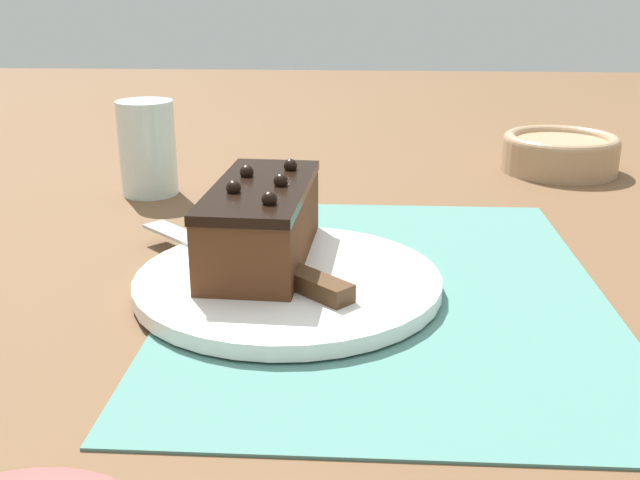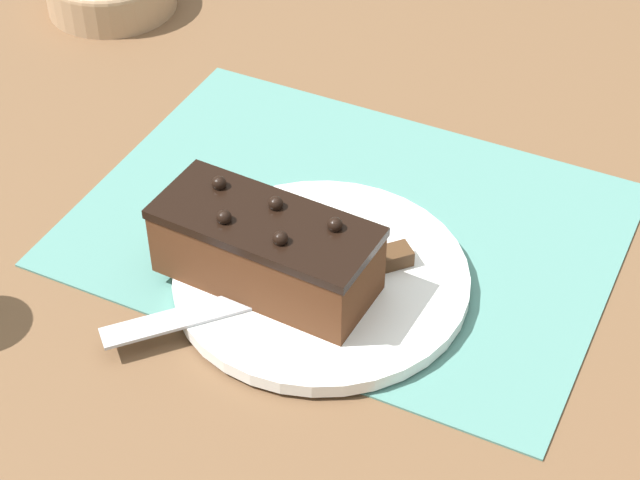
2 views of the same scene
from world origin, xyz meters
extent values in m
plane|color=brown|center=(0.00, 0.00, 0.00)|extent=(3.00, 3.00, 0.00)
cube|color=slate|center=(0.00, 0.00, 0.00)|extent=(0.46, 0.34, 0.00)
cylinder|color=white|center=(0.01, -0.08, 0.01)|extent=(0.24, 0.24, 0.01)
cube|color=#512D19|center=(-0.02, -0.10, 0.04)|extent=(0.18, 0.08, 0.06)
cube|color=black|center=(-0.02, -0.10, 0.08)|extent=(0.18, 0.09, 0.01)
sphere|color=black|center=(-0.07, -0.09, 0.08)|extent=(0.01, 0.01, 0.01)
sphere|color=black|center=(-0.05, -0.12, 0.08)|extent=(0.01, 0.01, 0.01)
sphere|color=black|center=(-0.02, -0.09, 0.08)|extent=(0.01, 0.01, 0.01)
sphere|color=black|center=(0.00, -0.12, 0.08)|extent=(0.01, 0.01, 0.01)
sphere|color=black|center=(0.03, -0.09, 0.08)|extent=(0.01, 0.01, 0.01)
cube|color=#472D19|center=(0.04, -0.06, 0.02)|extent=(0.07, 0.07, 0.01)
cube|color=#B7BABF|center=(-0.04, -0.16, 0.02)|extent=(0.14, 0.14, 0.00)
cylinder|color=silver|center=(-0.27, -0.27, 0.05)|extent=(0.06, 0.06, 0.11)
cylinder|color=tan|center=(-0.40, 0.23, 0.02)|extent=(0.15, 0.15, 0.04)
torus|color=tan|center=(-0.40, 0.23, 0.04)|extent=(0.15, 0.15, 0.02)
camera|label=1|loc=(0.56, -0.02, 0.24)|focal=42.00mm
camera|label=2|loc=(0.29, -0.65, 0.61)|focal=60.00mm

